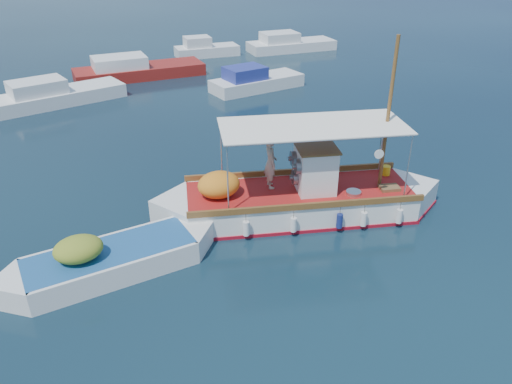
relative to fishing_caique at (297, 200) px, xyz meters
name	(u,v)px	position (x,y,z in m)	size (l,w,h in m)	color
ground	(289,219)	(-0.46, -0.22, -0.59)	(160.00, 160.00, 0.00)	black
fishing_caique	(297,200)	(0.00, 0.00, 0.00)	(10.54, 4.98, 6.67)	white
dinghy	(109,262)	(-7.01, -0.79, -0.23)	(7.00, 2.48, 1.72)	white
bg_boat_nw	(55,96)	(-7.13, 17.64, -0.10)	(8.05, 4.11, 1.80)	silver
bg_boat_n	(136,71)	(-1.36, 21.67, -0.10)	(9.01, 2.81, 1.80)	maroon
bg_boat_ne	(255,82)	(5.16, 15.50, -0.10)	(6.46, 3.10, 1.80)	silver
bg_boat_e	(289,45)	(12.70, 25.08, -0.10)	(7.69, 3.02, 1.80)	silver
bg_boat_far_n	(205,50)	(5.37, 26.13, -0.10)	(5.31, 2.34, 1.80)	silver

